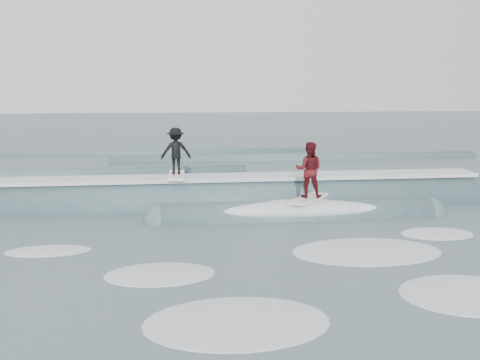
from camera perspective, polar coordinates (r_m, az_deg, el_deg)
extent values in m
plane|color=#425660|center=(13.70, 2.65, -8.26)|extent=(160.00, 160.00, 0.00)
cylinder|color=#3C5D65|center=(19.63, -0.35, -2.67)|extent=(18.48, 1.92, 1.92)
sphere|color=#3C5D65|center=(22.61, 23.61, -1.83)|extent=(1.92, 1.92, 1.92)
cylinder|color=#3C5D65|center=(17.82, 6.24, -4.02)|extent=(9.00, 1.19, 1.19)
sphere|color=#3C5D65|center=(17.38, -8.42, -4.43)|extent=(1.19, 1.19, 1.19)
sphere|color=#3C5D65|center=(19.33, 19.36, -3.43)|extent=(1.19, 1.19, 1.19)
cube|color=white|center=(19.43, -0.36, 0.30)|extent=(18.00, 1.30, 0.14)
ellipsoid|color=white|center=(17.75, 6.26, -3.08)|extent=(7.60, 1.30, 0.60)
cube|color=white|center=(19.29, -6.81, 0.52)|extent=(0.61, 2.02, 0.10)
imported|color=black|center=(19.17, -6.86, 3.11)|extent=(1.11, 0.68, 1.65)
cube|color=white|center=(17.76, 7.30, -1.97)|extent=(1.69, 1.90, 0.10)
imported|color=#4E0E13|center=(17.59, 7.37, 1.10)|extent=(1.04, 0.91, 1.82)
ellipsoid|color=white|center=(14.57, 13.34, -7.41)|extent=(3.98, 2.72, 0.10)
ellipsoid|color=white|center=(10.16, -0.34, -14.90)|extent=(2.97, 2.03, 0.10)
ellipsoid|color=white|center=(12.65, -8.54, -9.91)|extent=(2.82, 1.92, 0.10)
ellipsoid|color=white|center=(16.85, 20.25, -5.40)|extent=(2.42, 1.65, 0.10)
ellipsoid|color=white|center=(15.08, -19.77, -7.14)|extent=(1.89, 1.29, 0.10)
ellipsoid|color=white|center=(12.34, 23.24, -11.15)|extent=(2.86, 1.95, 0.10)
cylinder|color=#3C5D65|center=(28.17, -22.15, 0.43)|extent=(22.00, 0.70, 0.70)
cylinder|color=#3C5D65|center=(31.96, 6.25, 2.14)|extent=(22.00, 0.80, 0.80)
cylinder|color=#3C5D65|center=(35.17, -10.67, 2.73)|extent=(22.00, 0.60, 0.60)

